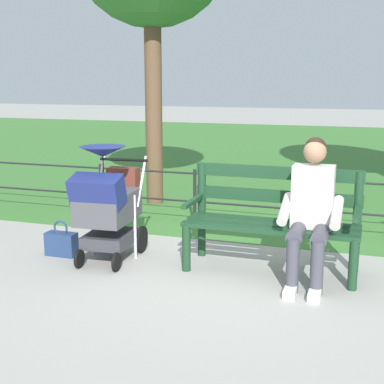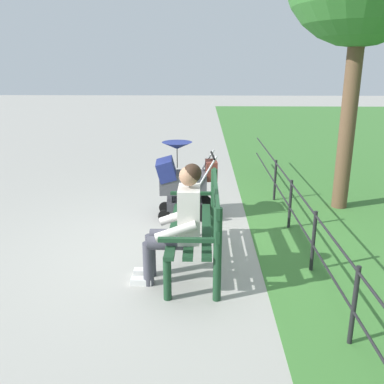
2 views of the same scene
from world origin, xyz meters
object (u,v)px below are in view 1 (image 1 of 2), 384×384
object	(u,v)px
stroller	(108,202)
handbag	(61,243)
park_bench	(273,215)
person_on_bench	(311,207)

from	to	relation	value
stroller	handbag	bearing A→B (deg)	1.64
handbag	stroller	bearing A→B (deg)	-178.36
park_bench	person_on_bench	world-z (taller)	person_on_bench
stroller	handbag	world-z (taller)	stroller
park_bench	handbag	world-z (taller)	park_bench
stroller	handbag	size ratio (longest dim) A/B	3.11
stroller	park_bench	bearing A→B (deg)	-169.73
park_bench	handbag	distance (m)	2.17
person_on_bench	handbag	bearing A→B (deg)	1.79
person_on_bench	stroller	xyz separation A→B (m)	(1.94, 0.06, -0.08)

